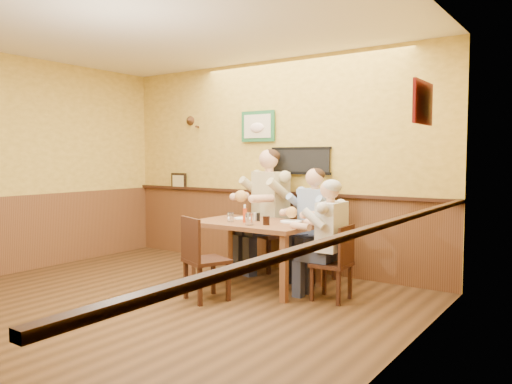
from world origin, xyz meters
TOP-DOWN VIEW (x-y plane):
  - room at (0.13, 0.17)m, footprint 5.02×5.03m
  - dining_table at (0.43, 1.50)m, footprint 1.40×0.90m
  - chair_back_left at (0.12, 2.29)m, footprint 0.58×0.58m
  - chair_back_right at (0.87, 2.16)m, footprint 0.48×0.48m
  - chair_right_end at (1.42, 1.47)m, footprint 0.38×0.38m
  - chair_near_side at (0.35, 0.73)m, footprint 0.53×0.53m
  - diner_tan_shirt at (0.12, 2.29)m, footprint 0.82×0.82m
  - diner_blue_polo at (0.87, 2.16)m, footprint 0.69×0.69m
  - diner_white_elder at (1.42, 1.47)m, footprint 0.54×0.54m
  - water_glass_left at (0.20, 1.33)m, footprint 0.08×0.08m
  - water_glass_mid at (0.54, 1.24)m, footprint 0.10×0.10m
  - cola_tumbler at (0.69, 1.35)m, footprint 0.09×0.09m
  - hot_sauce_bottle at (0.37, 1.38)m, footprint 0.05×0.05m
  - salt_shaker at (0.38, 1.56)m, footprint 0.05×0.05m
  - pepper_shaker at (0.43, 1.57)m, footprint 0.04×0.04m
  - plate_far_left at (0.15, 1.64)m, footprint 0.27×0.27m
  - plate_far_right at (0.79, 1.70)m, footprint 0.29×0.29m

SIDE VIEW (x-z plane):
  - chair_right_end at x=1.42m, z-range 0.00..0.80m
  - chair_back_right at x=0.87m, z-range 0.00..0.86m
  - chair_near_side at x=0.35m, z-range 0.00..0.88m
  - chair_back_left at x=0.12m, z-range 0.00..1.01m
  - diner_white_elder at x=1.42m, z-range 0.00..1.14m
  - diner_blue_polo at x=0.87m, z-range 0.00..1.22m
  - dining_table at x=0.43m, z-range 0.28..1.03m
  - diner_tan_shirt at x=0.12m, z-range 0.00..1.44m
  - plate_far_left at x=0.15m, z-range 0.75..0.76m
  - plate_far_right at x=0.79m, z-range 0.75..0.77m
  - salt_shaker at x=0.38m, z-range 0.75..0.84m
  - pepper_shaker at x=0.43m, z-range 0.75..0.85m
  - cola_tumbler at x=0.69m, z-range 0.75..0.85m
  - water_glass_left at x=0.20m, z-range 0.75..0.86m
  - water_glass_mid at x=0.54m, z-range 0.75..0.88m
  - hot_sauce_bottle at x=0.37m, z-range 0.75..0.93m
  - room at x=0.13m, z-range 0.28..3.09m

